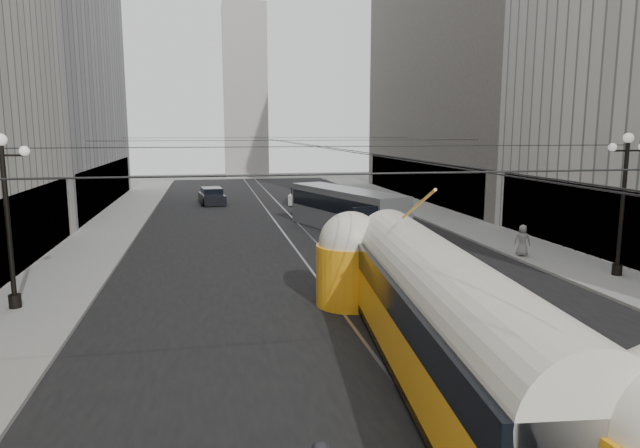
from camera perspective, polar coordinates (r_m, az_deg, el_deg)
name	(u,v)px	position (r m, az deg, el deg)	size (l,w,h in m)	color
road	(295,232)	(37.56, -2.56, -0.82)	(20.00, 85.00, 0.02)	black
sidewalk_left	(112,228)	(41.13, -20.09, -0.39)	(4.00, 72.00, 0.15)	gray
sidewalk_right	(444,218)	(44.18, 12.33, 0.61)	(4.00, 72.00, 0.15)	gray
rail_left	(283,233)	(37.46, -3.70, -0.86)	(0.12, 85.00, 0.04)	gray
rail_right	(306,232)	(37.67, -1.43, -0.78)	(0.12, 85.00, 0.04)	gray
building_left_far	(23,35)	(54.61, -27.59, 16.41)	(12.60, 28.60, 28.60)	#999999
building_right_far	(479,26)	(58.74, 15.61, 18.51)	(12.60, 32.60, 32.60)	#514C47
distant_tower	(245,71)	(84.65, -7.56, 14.93)	(6.00, 6.00, 31.36)	#B2AFA8
lamppost_left_mid	(7,211)	(23.39, -28.82, 1.11)	(1.86, 0.44, 6.37)	black
lamppost_right_mid	(623,196)	(28.63, 28.07, 2.47)	(1.86, 0.44, 6.37)	black
catenary	(298,142)	(36.00, -2.20, 8.16)	(25.00, 72.00, 0.23)	black
streetcar	(442,316)	(15.55, 12.08, -8.98)	(4.09, 16.65, 3.67)	#FFA316
city_bus	(346,209)	(37.43, 2.58, 1.55)	(5.64, 11.57, 2.84)	gray
sedan_white_far	(303,196)	(52.34, -1.71, 2.87)	(3.37, 5.39, 1.58)	silver
sedan_dark_far	(212,197)	(52.82, -10.76, 2.72)	(2.52, 4.92, 1.49)	black
pedestrian_sidewalk_right	(522,240)	(31.46, 19.59, -1.55)	(0.81, 0.49, 1.65)	gray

